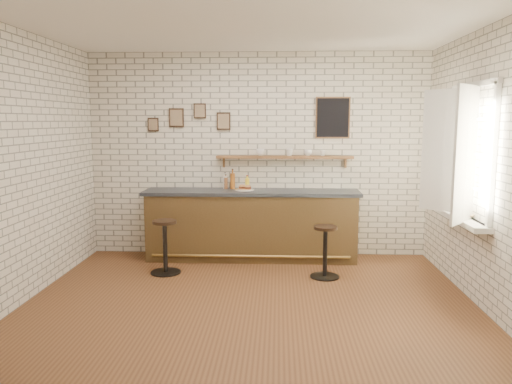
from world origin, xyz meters
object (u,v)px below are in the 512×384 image
(book_upper, at_px, (459,213))
(bar_stool_right, at_px, (325,250))
(bar_counter, at_px, (251,225))
(shelf_cup_c, at_px, (308,153))
(bitters_bottle_amber, at_px, (233,181))
(shelf_cup_b, at_px, (290,152))
(condiment_bottle_yellow, at_px, (247,183))
(shelf_cup_a, at_px, (260,152))
(bar_stool_left, at_px, (165,245))
(sandwich_plate, at_px, (244,190))
(bitters_bottle_white, at_px, (225,182))
(shelf_cup_d, at_px, (323,153))
(bitters_bottle_brown, at_px, (225,183))
(ciabatta_sandwich, at_px, (245,187))
(book_lower, at_px, (459,215))

(book_upper, bearing_deg, bar_stool_right, -169.03)
(bar_counter, xyz_separation_m, shelf_cup_c, (0.82, 0.20, 1.04))
(bar_counter, xyz_separation_m, bitters_bottle_amber, (-0.29, 0.17, 0.62))
(bitters_bottle_amber, relative_size, shelf_cup_b, 2.68)
(condiment_bottle_yellow, relative_size, shelf_cup_a, 1.61)
(bar_stool_left, xyz_separation_m, shelf_cup_a, (1.22, 0.96, 1.17))
(sandwich_plate, xyz_separation_m, shelf_cup_b, (0.65, 0.17, 0.54))
(shelf_cup_a, height_order, book_upper, shelf_cup_a)
(condiment_bottle_yellow, relative_size, shelf_cup_b, 1.82)
(bitters_bottle_white, relative_size, shelf_cup_d, 2.75)
(bar_stool_left, bearing_deg, book_upper, -10.51)
(bitters_bottle_brown, xyz_separation_m, shelf_cup_b, (0.94, 0.03, 0.45))
(ciabatta_sandwich, distance_m, bar_stool_left, 1.44)
(bitters_bottle_brown, height_order, shelf_cup_d, shelf_cup_d)
(shelf_cup_d, xyz_separation_m, book_upper, (1.42, -1.62, -0.58))
(bar_stool_right, xyz_separation_m, book_upper, (1.46, -0.58, 0.60))
(ciabatta_sandwich, xyz_separation_m, bitters_bottle_white, (-0.30, 0.14, 0.05))
(book_upper, bearing_deg, bitters_bottle_brown, -176.63)
(ciabatta_sandwich, bearing_deg, condiment_bottle_yellow, 79.70)
(bitters_bottle_white, relative_size, condiment_bottle_yellow, 1.21)
(shelf_cup_a, relative_size, shelf_cup_b, 1.13)
(bitters_bottle_white, xyz_separation_m, condiment_bottle_yellow, (0.33, -0.00, -0.01))
(book_upper, bearing_deg, bitters_bottle_white, -176.59)
(bar_stool_left, distance_m, bar_stool_right, 2.10)
(shelf_cup_a, bearing_deg, shelf_cup_c, -12.94)
(bitters_bottle_brown, height_order, shelf_cup_b, shelf_cup_b)
(bitters_bottle_brown, relative_size, shelf_cup_d, 2.45)
(condiment_bottle_yellow, distance_m, shelf_cup_d, 1.19)
(shelf_cup_b, height_order, shelf_cup_d, shelf_cup_b)
(condiment_bottle_yellow, height_order, book_upper, condiment_bottle_yellow)
(bar_stool_left, bearing_deg, bar_counter, 34.51)
(bitters_bottle_white, bearing_deg, bar_stool_right, -35.94)
(shelf_cup_c, distance_m, book_upper, 2.37)
(bitters_bottle_amber, bearing_deg, bitters_bottle_brown, 180.00)
(shelf_cup_b, bearing_deg, sandwich_plate, 127.17)
(bar_counter, xyz_separation_m, bitters_bottle_brown, (-0.39, 0.17, 0.59))
(bar_counter, height_order, book_upper, bar_counter)
(ciabatta_sandwich, xyz_separation_m, shelf_cup_c, (0.91, 0.17, 0.49))
(ciabatta_sandwich, xyz_separation_m, bar_stool_left, (-1.01, -0.79, -0.67))
(bar_counter, relative_size, bitters_bottle_brown, 14.31)
(bitters_bottle_white, distance_m, shelf_cup_a, 0.68)
(ciabatta_sandwich, xyz_separation_m, shelf_cup_b, (0.64, 0.17, 0.50))
(condiment_bottle_yellow, bearing_deg, shelf_cup_d, 1.76)
(shelf_cup_c, distance_m, shelf_cup_d, 0.22)
(condiment_bottle_yellow, distance_m, shelf_cup_a, 0.49)
(sandwich_plate, distance_m, ciabatta_sandwich, 0.04)
(shelf_cup_c, bearing_deg, ciabatta_sandwich, 99.74)
(bitters_bottle_amber, relative_size, book_lower, 1.25)
(book_upper, bearing_deg, shelf_cup_d, 163.75)
(shelf_cup_a, bearing_deg, bitters_bottle_brown, 170.85)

